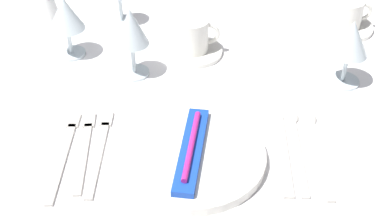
% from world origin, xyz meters
% --- Properties ---
extents(dining_table, '(1.80, 1.11, 0.74)m').
position_xyz_m(dining_table, '(0.00, 0.00, 0.66)').
color(dining_table, white).
rests_on(dining_table, ground).
extents(dinner_plate, '(0.25, 0.25, 0.02)m').
position_xyz_m(dinner_plate, '(0.02, -0.21, 0.75)').
color(dinner_plate, white).
rests_on(dinner_plate, dining_table).
extents(toothbrush_package, '(0.06, 0.21, 0.02)m').
position_xyz_m(toothbrush_package, '(0.02, -0.21, 0.77)').
color(toothbrush_package, blue).
rests_on(toothbrush_package, dinner_plate).
extents(fork_outer, '(0.02, 0.22, 0.00)m').
position_xyz_m(fork_outer, '(-0.14, -0.18, 0.74)').
color(fork_outer, beige).
rests_on(fork_outer, dining_table).
extents(fork_inner, '(0.03, 0.21, 0.00)m').
position_xyz_m(fork_inner, '(-0.16, -0.18, 0.74)').
color(fork_inner, beige).
rests_on(fork_inner, dining_table).
extents(fork_salad, '(0.02, 0.23, 0.00)m').
position_xyz_m(fork_salad, '(-0.20, -0.19, 0.74)').
color(fork_salad, beige).
rests_on(fork_salad, dining_table).
extents(dinner_knife, '(0.03, 0.23, 0.00)m').
position_xyz_m(dinner_knife, '(0.18, -0.19, 0.74)').
color(dinner_knife, beige).
rests_on(dinner_knife, dining_table).
extents(spoon_soup, '(0.03, 0.23, 0.01)m').
position_xyz_m(spoon_soup, '(0.21, -0.16, 0.74)').
color(spoon_soup, beige).
rests_on(spoon_soup, dining_table).
extents(spoon_dessert, '(0.03, 0.23, 0.01)m').
position_xyz_m(spoon_dessert, '(0.24, -0.16, 0.74)').
color(spoon_dessert, beige).
rests_on(spoon_dessert, dining_table).
extents(saucer_left, '(0.14, 0.14, 0.01)m').
position_xyz_m(saucer_left, '(0.38, 0.25, 0.74)').
color(saucer_left, white).
rests_on(saucer_left, dining_table).
extents(coffee_cup_left, '(0.10, 0.08, 0.06)m').
position_xyz_m(coffee_cup_left, '(0.38, 0.25, 0.78)').
color(coffee_cup_left, white).
rests_on(coffee_cup_left, saucer_left).
extents(saucer_right, '(0.14, 0.14, 0.01)m').
position_xyz_m(saucer_right, '(0.02, 0.14, 0.74)').
color(saucer_right, white).
rests_on(saucer_right, dining_table).
extents(coffee_cup_right, '(0.10, 0.07, 0.07)m').
position_xyz_m(coffee_cup_right, '(0.02, 0.14, 0.79)').
color(coffee_cup_right, white).
rests_on(coffee_cup_right, saucer_right).
extents(wine_glass_centre, '(0.08, 0.08, 0.14)m').
position_xyz_m(wine_glass_centre, '(0.33, 0.02, 0.84)').
color(wine_glass_centre, silver).
rests_on(wine_glass_centre, dining_table).
extents(wine_glass_left, '(0.07, 0.07, 0.15)m').
position_xyz_m(wine_glass_left, '(-0.10, 0.05, 0.85)').
color(wine_glass_left, silver).
rests_on(wine_glass_left, dining_table).
extents(wine_glass_far, '(0.08, 0.08, 0.14)m').
position_xyz_m(wine_glass_far, '(-0.25, 0.13, 0.84)').
color(wine_glass_far, silver).
rests_on(wine_glass_far, dining_table).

